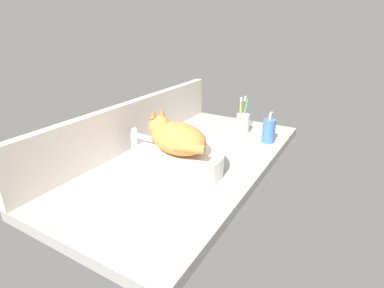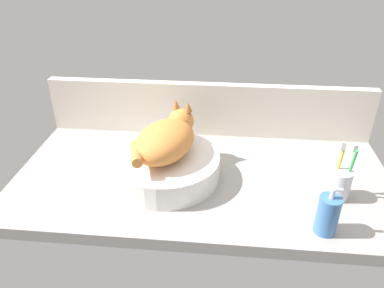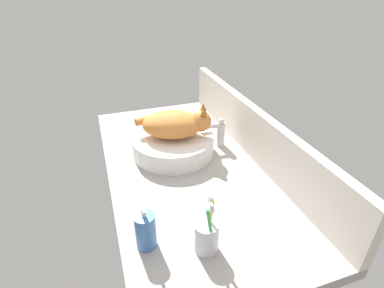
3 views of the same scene
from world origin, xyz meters
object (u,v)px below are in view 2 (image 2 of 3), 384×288
(sink_basin, at_px, (166,167))
(cat, at_px, (166,139))
(toothbrush_cup, at_px, (339,183))
(faucet, at_px, (176,129))
(soap_dispenser, at_px, (328,215))

(sink_basin, height_order, cat, cat)
(toothbrush_cup, bearing_deg, cat, 173.04)
(faucet, distance_m, toothbrush_cup, 0.59)
(sink_basin, xyz_separation_m, cat, (0.00, 0.01, 0.10))
(soap_dispenser, xyz_separation_m, toothbrush_cup, (0.07, 0.16, -0.01))
(cat, height_order, faucet, cat)
(sink_basin, bearing_deg, faucet, 87.82)
(sink_basin, distance_m, toothbrush_cup, 0.54)
(cat, height_order, toothbrush_cup, cat)
(soap_dispenser, height_order, toothbrush_cup, toothbrush_cup)
(soap_dispenser, distance_m, toothbrush_cup, 0.17)
(cat, bearing_deg, faucet, 88.73)
(faucet, xyz_separation_m, soap_dispenser, (0.46, -0.42, -0.02))
(cat, distance_m, faucet, 0.21)
(sink_basin, height_order, faucet, faucet)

